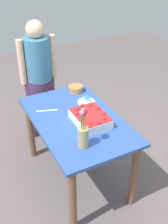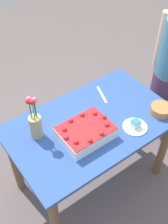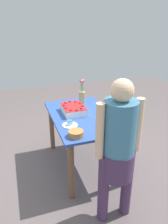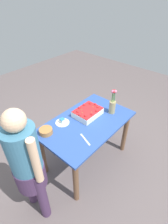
{
  "view_description": "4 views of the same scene",
  "coord_description": "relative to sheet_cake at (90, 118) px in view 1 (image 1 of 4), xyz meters",
  "views": [
    {
      "loc": [
        2.01,
        -0.95,
        2.29
      ],
      "look_at": [
        0.07,
        0.04,
        0.88
      ],
      "focal_mm": 45.0,
      "sensor_mm": 36.0,
      "label": 1
    },
    {
      "loc": [
        0.91,
        1.13,
        2.31
      ],
      "look_at": [
        0.06,
        -0.02,
        0.9
      ],
      "focal_mm": 45.0,
      "sensor_mm": 36.0,
      "label": 2
    },
    {
      "loc": [
        -2.45,
        0.81,
        1.94
      ],
      "look_at": [
        0.02,
        -0.03,
        0.81
      ],
      "focal_mm": 35.0,
      "sensor_mm": 36.0,
      "label": 3
    },
    {
      "loc": [
        -1.37,
        -1.15,
        2.26
      ],
      "look_at": [
        0.03,
        0.07,
        0.88
      ],
      "focal_mm": 28.0,
      "sensor_mm": 36.0,
      "label": 4
    }
  ],
  "objects": [
    {
      "name": "dining_table",
      "position": [
        -0.12,
        -0.09,
        -0.19
      ],
      "size": [
        1.27,
        0.78,
        0.77
      ],
      "color": "#2F52A3",
      "rests_on": "ground_plane"
    },
    {
      "name": "fruit_bowl",
      "position": [
        -0.61,
        0.15,
        -0.02
      ],
      "size": [
        0.16,
        0.16,
        0.06
      ],
      "primitive_type": "cylinder",
      "color": "#B87A40",
      "rests_on": "dining_table"
    },
    {
      "name": "ground_plane",
      "position": [
        -0.12,
        -0.09,
        -0.82
      ],
      "size": [
        8.0,
        8.0,
        0.0
      ],
      "primitive_type": "plane",
      "color": "#655858"
    },
    {
      "name": "cake_knife",
      "position": [
        -0.38,
        -0.28,
        -0.05
      ],
      "size": [
        0.09,
        0.21,
        0.0
      ],
      "primitive_type": "cube",
      "rotation": [
        0.0,
        0.0,
        4.38
      ],
      "color": "silver",
      "rests_on": "dining_table"
    },
    {
      "name": "flower_vase",
      "position": [
        0.27,
        -0.21,
        0.09
      ],
      "size": [
        0.09,
        0.09,
        0.36
      ],
      "color": "tan",
      "rests_on": "dining_table"
    },
    {
      "name": "serving_plate_with_slice",
      "position": [
        -0.35,
        0.14,
        -0.03
      ],
      "size": [
        0.18,
        0.18,
        0.07
      ],
      "color": "white",
      "rests_on": "dining_table"
    },
    {
      "name": "person_standing",
      "position": [
        -1.05,
        -0.12,
        0.03
      ],
      "size": [
        0.31,
        0.45,
        1.49
      ],
      "color": "#4A3054",
      "rests_on": "ground_plane"
    },
    {
      "name": "sheet_cake",
      "position": [
        0.0,
        0.0,
        0.0
      ],
      "size": [
        0.37,
        0.28,
        0.12
      ],
      "color": "white",
      "rests_on": "dining_table"
    }
  ]
}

